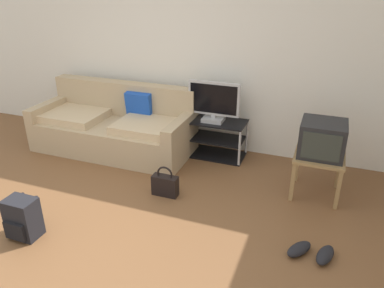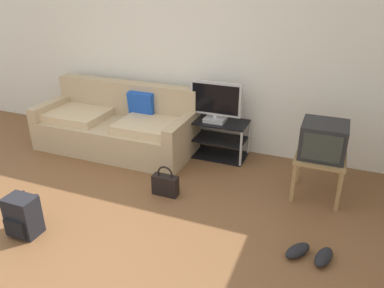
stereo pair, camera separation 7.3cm
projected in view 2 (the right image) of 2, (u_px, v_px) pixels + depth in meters
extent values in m
cube|color=brown|center=(77.00, 240.00, 3.43)|extent=(9.00, 9.80, 0.02)
cube|color=silver|center=(181.00, 46.00, 4.93)|extent=(9.00, 0.10, 2.70)
cube|color=tan|center=(116.00, 136.00, 5.10)|extent=(2.12, 0.91, 0.40)
cube|color=tan|center=(127.00, 98.00, 5.22)|extent=(2.12, 0.20, 0.46)
cube|color=tan|center=(54.00, 107.00, 5.31)|extent=(0.14, 0.91, 0.18)
cube|color=tan|center=(182.00, 126.00, 4.64)|extent=(0.14, 0.91, 0.18)
cube|color=#CBAF89|center=(76.00, 114.00, 5.14)|extent=(0.85, 0.64, 0.10)
cube|color=#CBAF89|center=(151.00, 126.00, 4.75)|extent=(0.85, 0.64, 0.10)
cube|color=blue|center=(142.00, 105.00, 5.03)|extent=(0.36, 0.16, 0.37)
cube|color=black|center=(216.00, 121.00, 4.81)|extent=(0.83, 0.42, 0.02)
cube|color=black|center=(215.00, 138.00, 4.91)|extent=(0.80, 0.41, 0.02)
cube|color=black|center=(215.00, 154.00, 5.01)|extent=(0.83, 0.42, 0.02)
cylinder|color=#B7B7BC|center=(181.00, 139.00, 4.88)|extent=(0.03, 0.03, 0.49)
cylinder|color=#B7B7BC|center=(241.00, 149.00, 4.61)|extent=(0.03, 0.03, 0.49)
cylinder|color=#B7B7BC|center=(192.00, 129.00, 5.21)|extent=(0.03, 0.03, 0.49)
cylinder|color=#B7B7BC|center=(249.00, 137.00, 4.94)|extent=(0.03, 0.03, 0.49)
cube|color=#B2B2B7|center=(215.00, 120.00, 4.78)|extent=(0.27, 0.22, 0.05)
cube|color=#B2B2B7|center=(215.00, 116.00, 4.76)|extent=(0.05, 0.04, 0.04)
cube|color=#B2B2B7|center=(216.00, 99.00, 4.66)|extent=(0.66, 0.04, 0.43)
cube|color=black|center=(215.00, 99.00, 4.65)|extent=(0.60, 0.01, 0.37)
cube|color=#9E7A4C|center=(321.00, 158.00, 3.92)|extent=(0.51, 0.51, 0.03)
cube|color=#9E7A4C|center=(293.00, 183.00, 3.90)|extent=(0.04, 0.04, 0.44)
cube|color=#9E7A4C|center=(339.00, 192.00, 3.75)|extent=(0.04, 0.04, 0.44)
cube|color=#9E7A4C|center=(299.00, 165.00, 4.28)|extent=(0.04, 0.04, 0.44)
cube|color=#9E7A4C|center=(340.00, 172.00, 4.13)|extent=(0.04, 0.04, 0.44)
cube|color=#232326|center=(324.00, 140.00, 3.85)|extent=(0.45, 0.43, 0.36)
cube|color=#333833|center=(322.00, 148.00, 3.66)|extent=(0.37, 0.01, 0.28)
cube|color=black|center=(23.00, 216.00, 3.43)|extent=(0.28, 0.20, 0.39)
cube|color=black|center=(15.00, 229.00, 3.36)|extent=(0.21, 0.04, 0.17)
cylinder|color=black|center=(26.00, 205.00, 3.55)|extent=(0.04, 0.04, 0.31)
cylinder|color=black|center=(39.00, 209.00, 3.49)|extent=(0.04, 0.04, 0.31)
cube|color=black|center=(165.00, 185.00, 4.07)|extent=(0.28, 0.11, 0.23)
torus|color=black|center=(165.00, 174.00, 4.01)|extent=(0.18, 0.02, 0.18)
ellipsoid|color=black|center=(298.00, 251.00, 3.21)|extent=(0.25, 0.30, 0.09)
ellipsoid|color=black|center=(324.00, 257.00, 3.14)|extent=(0.19, 0.30, 0.09)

